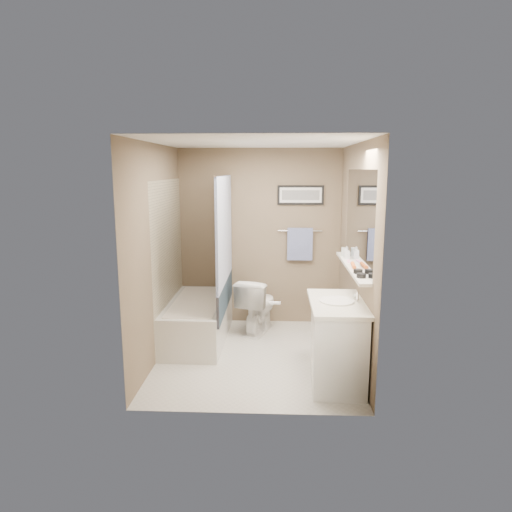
{
  "coord_description": "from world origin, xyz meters",
  "views": [
    {
      "loc": [
        0.23,
        -4.94,
        2.13
      ],
      "look_at": [
        0.0,
        0.15,
        1.15
      ],
      "focal_mm": 32.0,
      "sensor_mm": 36.0,
      "label": 1
    }
  ],
  "objects_px": {
    "vanity": "(337,344)",
    "candle_bowl_near": "(361,276)",
    "bathtub": "(198,321)",
    "toilet": "(257,305)",
    "hair_brush_front": "(353,265)",
    "glass_jar": "(345,252)",
    "soap_bottle": "(346,253)",
    "candle_bowl_far": "(358,271)"
  },
  "relations": [
    {
      "from": "hair_brush_front",
      "to": "vanity",
      "type": "bearing_deg",
      "value": -119.18
    },
    {
      "from": "bathtub",
      "to": "vanity",
      "type": "relative_size",
      "value": 1.67
    },
    {
      "from": "hair_brush_front",
      "to": "glass_jar",
      "type": "distance_m",
      "value": 0.63
    },
    {
      "from": "bathtub",
      "to": "toilet",
      "type": "height_order",
      "value": "toilet"
    },
    {
      "from": "candle_bowl_near",
      "to": "glass_jar",
      "type": "bearing_deg",
      "value": 90.0
    },
    {
      "from": "vanity",
      "to": "candle_bowl_near",
      "type": "relative_size",
      "value": 10.0
    },
    {
      "from": "soap_bottle",
      "to": "bathtub",
      "type": "bearing_deg",
      "value": 171.95
    },
    {
      "from": "candle_bowl_near",
      "to": "candle_bowl_far",
      "type": "height_order",
      "value": "same"
    },
    {
      "from": "bathtub",
      "to": "toilet",
      "type": "distance_m",
      "value": 0.82
    },
    {
      "from": "candle_bowl_far",
      "to": "hair_brush_front",
      "type": "height_order",
      "value": "hair_brush_front"
    },
    {
      "from": "bathtub",
      "to": "candle_bowl_near",
      "type": "height_order",
      "value": "candle_bowl_near"
    },
    {
      "from": "vanity",
      "to": "soap_bottle",
      "type": "relative_size",
      "value": 6.61
    },
    {
      "from": "toilet",
      "to": "glass_jar",
      "type": "relative_size",
      "value": 7.28
    },
    {
      "from": "vanity",
      "to": "hair_brush_front",
      "type": "height_order",
      "value": "hair_brush_front"
    },
    {
      "from": "toilet",
      "to": "candle_bowl_near",
      "type": "distance_m",
      "value": 2.02
    },
    {
      "from": "hair_brush_front",
      "to": "soap_bottle",
      "type": "relative_size",
      "value": 1.62
    },
    {
      "from": "bathtub",
      "to": "glass_jar",
      "type": "bearing_deg",
      "value": -2.62
    },
    {
      "from": "bathtub",
      "to": "soap_bottle",
      "type": "bearing_deg",
      "value": -7.09
    },
    {
      "from": "vanity",
      "to": "candle_bowl_far",
      "type": "distance_m",
      "value": 0.76
    },
    {
      "from": "bathtub",
      "to": "toilet",
      "type": "relative_size",
      "value": 2.06
    },
    {
      "from": "vanity",
      "to": "hair_brush_front",
      "type": "xyz_separation_m",
      "value": [
        0.19,
        0.33,
        0.74
      ]
    },
    {
      "from": "bathtub",
      "to": "candle_bowl_near",
      "type": "bearing_deg",
      "value": -32.86
    },
    {
      "from": "vanity",
      "to": "glass_jar",
      "type": "height_order",
      "value": "glass_jar"
    },
    {
      "from": "glass_jar",
      "to": "soap_bottle",
      "type": "relative_size",
      "value": 0.73
    },
    {
      "from": "toilet",
      "to": "glass_jar",
      "type": "height_order",
      "value": "glass_jar"
    },
    {
      "from": "glass_jar",
      "to": "soap_bottle",
      "type": "xyz_separation_m",
      "value": [
        0.0,
        -0.14,
        0.02
      ]
    },
    {
      "from": "glass_jar",
      "to": "candle_bowl_near",
      "type": "bearing_deg",
      "value": -90.0
    },
    {
      "from": "soap_bottle",
      "to": "hair_brush_front",
      "type": "bearing_deg",
      "value": -90.0
    },
    {
      "from": "toilet",
      "to": "glass_jar",
      "type": "distance_m",
      "value": 1.4
    },
    {
      "from": "toilet",
      "to": "hair_brush_front",
      "type": "distance_m",
      "value": 1.7
    },
    {
      "from": "toilet",
      "to": "soap_bottle",
      "type": "distance_m",
      "value": 1.46
    },
    {
      "from": "vanity",
      "to": "candle_bowl_near",
      "type": "height_order",
      "value": "candle_bowl_near"
    },
    {
      "from": "toilet",
      "to": "candle_bowl_near",
      "type": "relative_size",
      "value": 8.08
    },
    {
      "from": "candle_bowl_near",
      "to": "hair_brush_front",
      "type": "xyz_separation_m",
      "value": [
        0.0,
        0.45,
        0.0
      ]
    },
    {
      "from": "bathtub",
      "to": "vanity",
      "type": "height_order",
      "value": "vanity"
    },
    {
      "from": "candle_bowl_near",
      "to": "hair_brush_front",
      "type": "relative_size",
      "value": 0.41
    },
    {
      "from": "toilet",
      "to": "glass_jar",
      "type": "xyz_separation_m",
      "value": [
        1.05,
        -0.46,
        0.8
      ]
    },
    {
      "from": "bathtub",
      "to": "candle_bowl_near",
      "type": "relative_size",
      "value": 16.67
    },
    {
      "from": "vanity",
      "to": "candle_bowl_far",
      "type": "height_order",
      "value": "candle_bowl_far"
    },
    {
      "from": "candle_bowl_near",
      "to": "vanity",
      "type": "bearing_deg",
      "value": 146.49
    },
    {
      "from": "vanity",
      "to": "toilet",
      "type": "bearing_deg",
      "value": 123.78
    },
    {
      "from": "candle_bowl_far",
      "to": "bathtub",
      "type": "bearing_deg",
      "value": 150.26
    }
  ]
}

